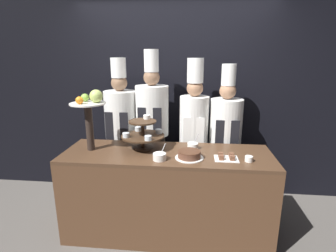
# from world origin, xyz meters

# --- Properties ---
(wall_back) EXTENTS (10.00, 0.06, 2.80)m
(wall_back) POSITION_xyz_m (0.00, 1.32, 1.40)
(wall_back) COLOR black
(wall_back) RESTS_ON ground_plane
(buffet_counter) EXTENTS (2.09, 0.68, 0.91)m
(buffet_counter) POSITION_xyz_m (0.00, 0.34, 0.45)
(buffet_counter) COLOR brown
(buffet_counter) RESTS_ON ground_plane
(tiered_stand) EXTENTS (0.44, 0.44, 0.34)m
(tiered_stand) POSITION_xyz_m (-0.26, 0.43, 1.07)
(tiered_stand) COLOR #3D2819
(tiered_stand) RESTS_ON buffet_counter
(fruit_pedestal) EXTENTS (0.35, 0.35, 0.62)m
(fruit_pedestal) POSITION_xyz_m (-0.77, 0.36, 1.33)
(fruit_pedestal) COLOR #2D231E
(fruit_pedestal) RESTS_ON buffet_counter
(cake_round) EXTENTS (0.27, 0.27, 0.07)m
(cake_round) POSITION_xyz_m (0.23, 0.22, 0.94)
(cake_round) COLOR white
(cake_round) RESTS_ON buffet_counter
(cup_white) EXTENTS (0.07, 0.07, 0.05)m
(cup_white) POSITION_xyz_m (0.77, 0.19, 0.93)
(cup_white) COLOR white
(cup_white) RESTS_ON buffet_counter
(cake_square_tray) EXTENTS (0.22, 0.17, 0.05)m
(cake_square_tray) POSITION_xyz_m (0.57, 0.23, 0.92)
(cake_square_tray) COLOR white
(cake_square_tray) RESTS_ON buffet_counter
(serving_bowl_near) EXTENTS (0.12, 0.12, 0.17)m
(serving_bowl_near) POSITION_xyz_m (-0.05, 0.15, 0.94)
(serving_bowl_near) COLOR white
(serving_bowl_near) RESTS_ON buffet_counter
(serving_bowl_far) EXTENTS (0.11, 0.11, 0.16)m
(serving_bowl_far) POSITION_xyz_m (0.26, 0.48, 0.94)
(serving_bowl_far) COLOR white
(serving_bowl_far) RESTS_ON buffet_counter
(chef_left) EXTENTS (0.39, 0.39, 1.82)m
(chef_left) POSITION_xyz_m (-0.63, 0.94, 0.99)
(chef_left) COLOR #28282D
(chef_left) RESTS_ON ground_plane
(chef_center_left) EXTENTS (0.39, 0.39, 1.92)m
(chef_center_left) POSITION_xyz_m (-0.24, 0.94, 1.03)
(chef_center_left) COLOR #38332D
(chef_center_left) RESTS_ON ground_plane
(chef_center_right) EXTENTS (0.34, 0.34, 1.82)m
(chef_center_right) POSITION_xyz_m (0.26, 0.94, 0.99)
(chef_center_right) COLOR #38332D
(chef_center_right) RESTS_ON ground_plane
(chef_right) EXTENTS (0.38, 0.38, 1.76)m
(chef_right) POSITION_xyz_m (0.64, 0.94, 0.94)
(chef_right) COLOR black
(chef_right) RESTS_ON ground_plane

